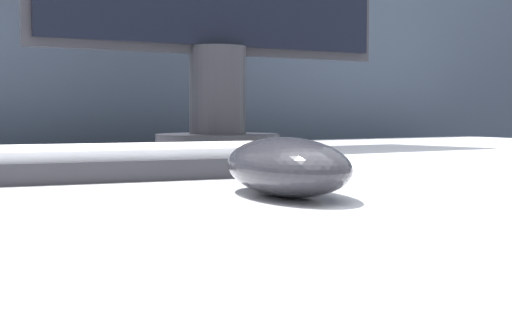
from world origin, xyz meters
name	(u,v)px	position (x,y,z in m)	size (l,w,h in m)	color
partition_panel	(60,258)	(0.00, 0.68, 0.58)	(5.00, 0.03, 1.15)	#333D4C
computer_mouse_near	(286,166)	(-0.08, -0.20, 0.80)	(0.08, 0.13, 0.04)	#232328
keyboard	(106,161)	(-0.13, 0.00, 0.79)	(0.38, 0.19, 0.02)	#28282D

